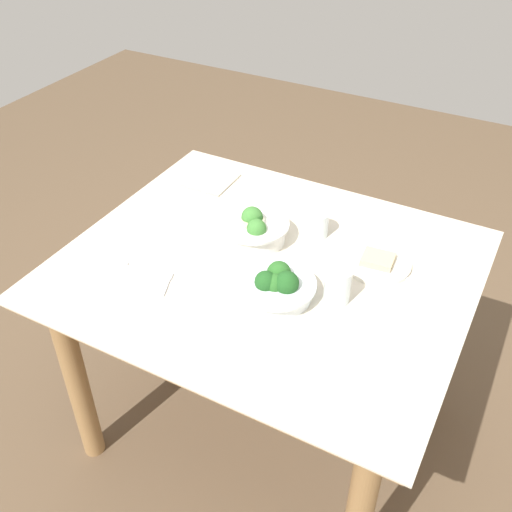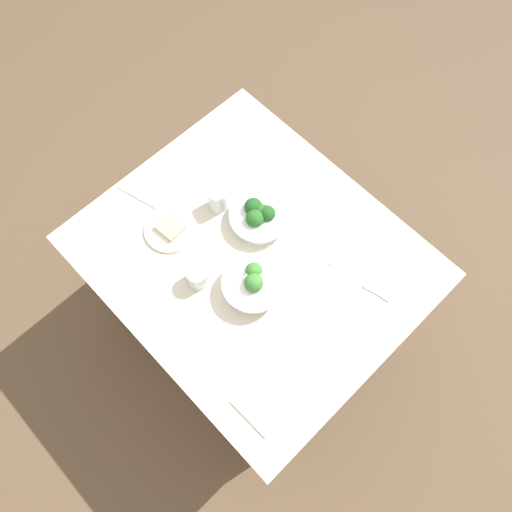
# 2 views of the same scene
# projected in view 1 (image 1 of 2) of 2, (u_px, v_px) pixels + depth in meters

# --- Properties ---
(ground_plane) EXTENTS (6.00, 6.00, 0.00)m
(ground_plane) POSITION_uv_depth(u_px,v_px,m) (265.00, 421.00, 2.17)
(ground_plane) COLOR brown
(dining_table) EXTENTS (1.15, 0.99, 0.73)m
(dining_table) POSITION_uv_depth(u_px,v_px,m) (266.00, 295.00, 1.80)
(dining_table) COLOR beige
(dining_table) RESTS_ON ground_plane
(broccoli_bowl_far) EXTENTS (0.21, 0.21, 0.11)m
(broccoli_bowl_far) POSITION_uv_depth(u_px,v_px,m) (254.00, 229.00, 1.80)
(broccoli_bowl_far) COLOR white
(broccoli_bowl_far) RESTS_ON dining_table
(broccoli_bowl_near) EXTENTS (0.22, 0.22, 0.09)m
(broccoli_bowl_near) POSITION_uv_depth(u_px,v_px,m) (276.00, 286.00, 1.59)
(broccoli_bowl_near) COLOR white
(broccoli_bowl_near) RESTS_ON dining_table
(bread_side_plate) EXTENTS (0.19, 0.19, 0.03)m
(bread_side_plate) POSITION_uv_depth(u_px,v_px,m) (377.00, 263.00, 1.72)
(bread_side_plate) COLOR silver
(bread_side_plate) RESTS_ON dining_table
(water_glass_center) EXTENTS (0.07, 0.07, 0.10)m
(water_glass_center) POSITION_uv_depth(u_px,v_px,m) (338.00, 285.00, 1.57)
(water_glass_center) COLOR silver
(water_glass_center) RESTS_ON dining_table
(water_glass_side) EXTENTS (0.08, 0.08, 0.08)m
(water_glass_side) POSITION_uv_depth(u_px,v_px,m) (316.00, 224.00, 1.82)
(water_glass_side) COLOR silver
(water_glass_side) RESTS_ON dining_table
(fork_by_far_bowl) EXTENTS (0.04, 0.09, 0.00)m
(fork_by_far_bowl) POSITION_uv_depth(u_px,v_px,m) (167.00, 283.00, 1.65)
(fork_by_far_bowl) COLOR #B7B7BC
(fork_by_far_bowl) RESTS_ON dining_table
(fork_by_near_bowl) EXTENTS (0.10, 0.04, 0.00)m
(fork_by_near_bowl) POSITION_uv_depth(u_px,v_px,m) (110.00, 261.00, 1.73)
(fork_by_near_bowl) COLOR #B7B7BC
(fork_by_near_bowl) RESTS_ON dining_table
(table_knife_left) EXTENTS (0.19, 0.06, 0.00)m
(table_knife_left) POSITION_uv_depth(u_px,v_px,m) (439.00, 284.00, 1.65)
(table_knife_left) COLOR #B7B7BC
(table_knife_left) RESTS_ON dining_table
(napkin_folded_upper) EXTENTS (0.16, 0.17, 0.01)m
(napkin_folded_upper) POSITION_uv_depth(u_px,v_px,m) (210.00, 180.00, 2.10)
(napkin_folded_upper) COLOR #B1A997
(napkin_folded_upper) RESTS_ON dining_table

